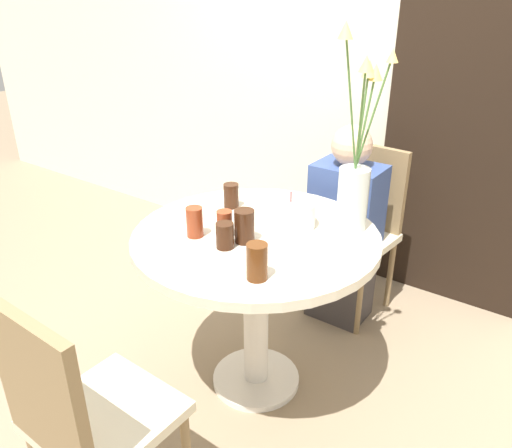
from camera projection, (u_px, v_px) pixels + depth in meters
name	position (u px, v px, depth m)	size (l,w,h in m)	color
ground_plane	(256.00, 380.00, 2.34)	(16.00, 16.00, 0.00)	#89755B
wall_back	(390.00, 63.00, 2.72)	(8.00, 0.05, 2.60)	beige
doorway_panel	(472.00, 127.00, 2.56)	(0.90, 0.01, 2.05)	black
dining_table	(256.00, 264.00, 2.07)	(1.00, 1.00, 0.77)	beige
chair_far_back	(360.00, 221.00, 2.71)	(0.43, 0.43, 0.92)	beige
chair_left_flank	(81.00, 412.00, 1.49)	(0.41, 0.41, 0.92)	beige
birthday_cake	(290.00, 214.00, 2.04)	(0.20, 0.20, 0.15)	white
flower_vase	(355.00, 178.00, 1.95)	(0.17, 0.21, 0.80)	silver
side_plate	(278.00, 198.00, 2.33)	(0.16, 0.16, 0.01)	silver
drink_glass_0	(195.00, 222.00, 1.96)	(0.07, 0.07, 0.12)	maroon
drink_glass_1	(257.00, 262.00, 1.67)	(0.07, 0.07, 0.13)	#51280F
drink_glass_2	(225.00, 236.00, 1.88)	(0.07, 0.07, 0.10)	#33190C
drink_glass_3	(225.00, 224.00, 1.96)	(0.06, 0.06, 0.11)	maroon
drink_glass_4	(244.00, 226.00, 1.92)	(0.08, 0.08, 0.13)	#33190C
drink_glass_5	(231.00, 196.00, 2.23)	(0.07, 0.07, 0.11)	#33190C
person_guest	(345.00, 233.00, 2.61)	(0.34, 0.24, 1.08)	#383333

